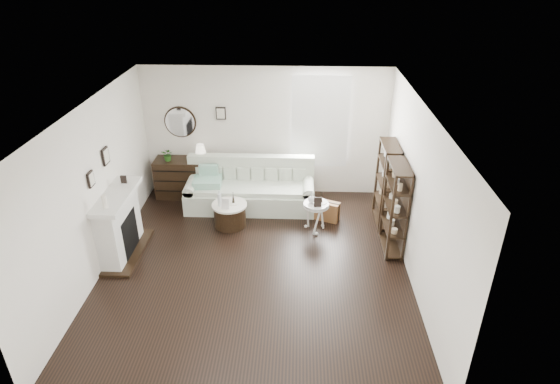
{
  "coord_description": "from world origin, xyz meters",
  "views": [
    {
      "loc": [
        0.66,
        -6.29,
        4.73
      ],
      "look_at": [
        0.37,
        0.8,
        0.99
      ],
      "focal_mm": 30.0,
      "sensor_mm": 36.0,
      "label": 1
    }
  ],
  "objects_px": {
    "sofa": "(250,191)",
    "dresser": "(186,178)",
    "pedestal_table": "(316,206)",
    "drum_table": "(230,214)"
  },
  "relations": [
    {
      "from": "sofa",
      "to": "pedestal_table",
      "type": "relative_size",
      "value": 4.46
    },
    {
      "from": "sofa",
      "to": "drum_table",
      "type": "bearing_deg",
      "value": -112.04
    },
    {
      "from": "sofa",
      "to": "drum_table",
      "type": "xyz_separation_m",
      "value": [
        -0.32,
        -0.79,
        -0.1
      ]
    },
    {
      "from": "pedestal_table",
      "to": "dresser",
      "type": "bearing_deg",
      "value": 154.51
    },
    {
      "from": "sofa",
      "to": "drum_table",
      "type": "height_order",
      "value": "sofa"
    },
    {
      "from": "sofa",
      "to": "dresser",
      "type": "relative_size",
      "value": 2.08
    },
    {
      "from": "drum_table",
      "to": "sofa",
      "type": "bearing_deg",
      "value": 67.96
    },
    {
      "from": "drum_table",
      "to": "pedestal_table",
      "type": "xyz_separation_m",
      "value": [
        1.62,
        -0.11,
        0.29
      ]
    },
    {
      "from": "sofa",
      "to": "dresser",
      "type": "bearing_deg",
      "value": 164.44
    },
    {
      "from": "drum_table",
      "to": "pedestal_table",
      "type": "height_order",
      "value": "pedestal_table"
    }
  ]
}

